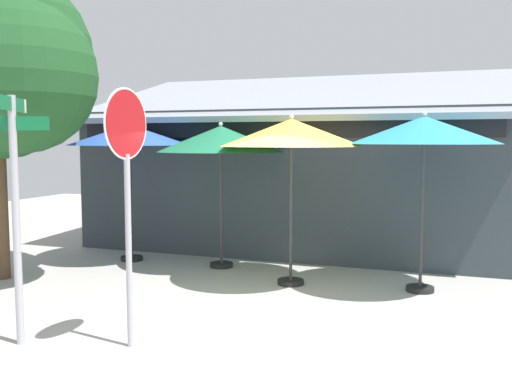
{
  "coord_description": "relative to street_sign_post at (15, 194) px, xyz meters",
  "views": [
    {
      "loc": [
        2.71,
        -6.96,
        2.4
      ],
      "look_at": [
        -0.22,
        1.2,
        1.6
      ],
      "focal_mm": 39.74,
      "sensor_mm": 36.0,
      "label": 1
    }
  ],
  "objects": [
    {
      "name": "patio_umbrella_mustard_right",
      "position": [
        2.23,
        3.74,
        0.73
      ],
      "size": [
        2.35,
        2.35,
        2.82
      ],
      "color": "black",
      "rests_on": "ground"
    },
    {
      "name": "patio_umbrella_teal_far_right",
      "position": [
        4.3,
        4.02,
        0.76
      ],
      "size": [
        2.33,
        2.33,
        2.85
      ],
      "color": "black",
      "rests_on": "ground"
    },
    {
      "name": "cafe_building",
      "position": [
        1.38,
        7.53,
        -0.18
      ],
      "size": [
        9.46,
        5.02,
        4.11
      ],
      "color": "#333D42",
      "rests_on": "ground"
    },
    {
      "name": "stop_sign",
      "position": [
        1.27,
        0.36,
        0.33
      ],
      "size": [
        0.07,
        0.81,
        3.0
      ],
      "color": "#A8AAB2",
      "rests_on": "ground"
    },
    {
      "name": "patio_umbrella_royal_blue_left",
      "position": [
        -1.3,
        4.49,
        0.71
      ],
      "size": [
        2.4,
        2.4,
        2.78
      ],
      "color": "black",
      "rests_on": "ground"
    },
    {
      "name": "street_sign_post",
      "position": [
        0.0,
        0.0,
        0.0
      ],
      "size": [
        0.76,
        0.81,
        2.92
      ],
      "color": "#A8AAB2",
      "rests_on": "ground"
    },
    {
      "name": "patio_umbrella_forest_green_center",
      "position": [
        0.63,
        4.55,
        0.63
      ],
      "size": [
        2.42,
        2.42,
        2.74
      ],
      "color": "black",
      "rests_on": "ground"
    },
    {
      "name": "shade_tree",
      "position": [
        -2.37,
        2.32,
        1.85
      ],
      "size": [
        3.79,
        3.33,
        5.4
      ],
      "color": "brown",
      "rests_on": "ground"
    },
    {
      "name": "ground_plane",
      "position": [
        2.12,
        1.77,
        -1.83
      ],
      "size": [
        28.0,
        28.0,
        0.1
      ],
      "primitive_type": "cube",
      "color": "#ADA8A0"
    }
  ]
}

